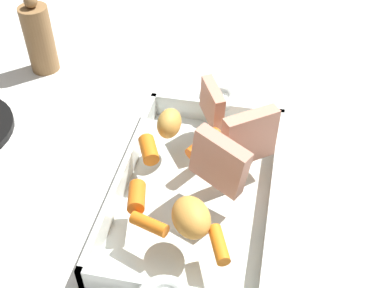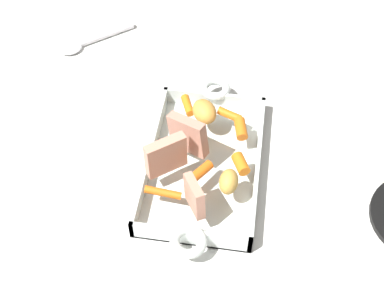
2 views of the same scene
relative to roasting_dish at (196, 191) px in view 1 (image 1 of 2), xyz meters
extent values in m
plane|color=silver|center=(0.00, 0.00, -0.01)|extent=(1.80, 1.80, 0.00)
cube|color=silver|center=(0.00, 0.00, -0.01)|extent=(0.35, 0.22, 0.01)
cube|color=silver|center=(0.00, 0.11, 0.01)|extent=(0.35, 0.01, 0.04)
cube|color=silver|center=(0.00, -0.11, 0.01)|extent=(0.35, 0.01, 0.04)
cube|color=silver|center=(0.17, 0.00, 0.01)|extent=(0.01, 0.22, 0.04)
torus|color=silver|center=(0.19, 0.00, 0.02)|extent=(0.07, 0.07, 0.02)
cube|color=tan|center=(0.05, -0.06, 0.07)|extent=(0.06, 0.08, 0.08)
cube|color=tan|center=(0.12, 0.00, 0.06)|extent=(0.07, 0.05, 0.07)
cube|color=tan|center=(-0.01, -0.03, 0.07)|extent=(0.06, 0.09, 0.09)
cylinder|color=orange|center=(-0.10, 0.04, 0.04)|extent=(0.03, 0.05, 0.02)
cylinder|color=orange|center=(0.02, 0.07, 0.05)|extent=(0.05, 0.04, 0.03)
cylinder|color=orange|center=(0.05, 0.00, 0.04)|extent=(0.06, 0.05, 0.02)
cylinder|color=orange|center=(-0.11, -0.05, 0.04)|extent=(0.05, 0.03, 0.02)
cylinder|color=orange|center=(-0.06, 0.07, 0.04)|extent=(0.05, 0.03, 0.03)
cylinder|color=orange|center=(0.11, -0.06, 0.04)|extent=(0.02, 0.07, 0.02)
ellipsoid|color=gold|center=(-0.09, -0.01, 0.05)|extent=(0.08, 0.07, 0.04)
ellipsoid|color=gold|center=(0.07, 0.06, 0.05)|extent=(0.05, 0.04, 0.04)
cylinder|color=olive|center=(0.27, 0.35, 0.05)|extent=(0.05, 0.05, 0.13)
sphere|color=olive|center=(0.27, 0.35, 0.13)|extent=(0.02, 0.02, 0.02)
camera|label=1|loc=(-0.46, -0.09, 0.52)|focal=46.03mm
camera|label=2|loc=(0.64, 0.07, 0.84)|focal=50.20mm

